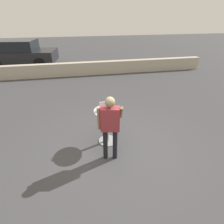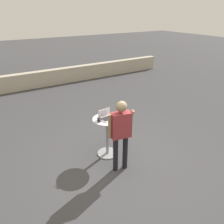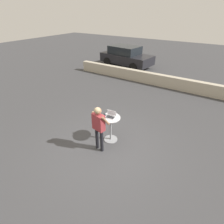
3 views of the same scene
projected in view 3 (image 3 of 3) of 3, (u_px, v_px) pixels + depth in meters
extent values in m
plane|color=#3D3D3F|center=(108.00, 149.00, 6.05)|extent=(50.00, 50.00, 0.00)
cube|color=#B2A893|center=(168.00, 82.00, 10.63)|extent=(13.11, 0.35, 0.71)
cylinder|color=gray|center=(111.00, 139.00, 6.47)|extent=(0.49, 0.49, 0.03)
cylinder|color=gray|center=(111.00, 129.00, 6.23)|extent=(0.07, 0.07, 0.92)
cylinder|color=#B7B7BC|center=(111.00, 118.00, 5.99)|extent=(0.68, 0.68, 0.02)
cube|color=silver|center=(110.00, 117.00, 5.96)|extent=(0.36, 0.28, 0.02)
cube|color=black|center=(110.00, 117.00, 5.95)|extent=(0.31, 0.23, 0.00)
cube|color=silver|center=(112.00, 113.00, 6.00)|extent=(0.33, 0.08, 0.20)
cube|color=white|center=(112.00, 113.00, 6.00)|extent=(0.30, 0.07, 0.18)
cylinder|color=#232328|center=(104.00, 115.00, 6.04)|extent=(0.07, 0.07, 0.10)
torus|color=#232328|center=(106.00, 115.00, 6.01)|extent=(0.04, 0.01, 0.04)
cylinder|color=black|center=(97.00, 138.00, 5.89)|extent=(0.11, 0.11, 0.84)
cylinder|color=black|center=(102.00, 141.00, 5.76)|extent=(0.11, 0.11, 0.84)
cube|color=maroon|center=(99.00, 122.00, 5.47)|extent=(0.44, 0.28, 0.55)
sphere|color=#936B4C|center=(98.00, 111.00, 5.26)|extent=(0.22, 0.22, 0.22)
sphere|color=#9E8966|center=(97.00, 110.00, 5.23)|extent=(0.20, 0.20, 0.20)
cylinder|color=#936B4C|center=(93.00, 119.00, 5.60)|extent=(0.07, 0.07, 0.53)
cylinder|color=#936B4C|center=(106.00, 121.00, 5.32)|extent=(0.13, 0.32, 0.41)
cube|color=black|center=(127.00, 58.00, 14.32)|extent=(4.42, 2.42, 0.70)
cube|color=black|center=(125.00, 50.00, 14.10)|extent=(2.51, 1.95, 0.61)
cylinder|color=black|center=(146.00, 63.00, 14.35)|extent=(0.73, 0.31, 0.71)
cylinder|color=black|center=(133.00, 68.00, 13.16)|extent=(0.73, 0.31, 0.71)
cylinder|color=black|center=(121.00, 58.00, 15.79)|extent=(0.73, 0.31, 0.71)
cylinder|color=black|center=(107.00, 62.00, 14.61)|extent=(0.73, 0.31, 0.71)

